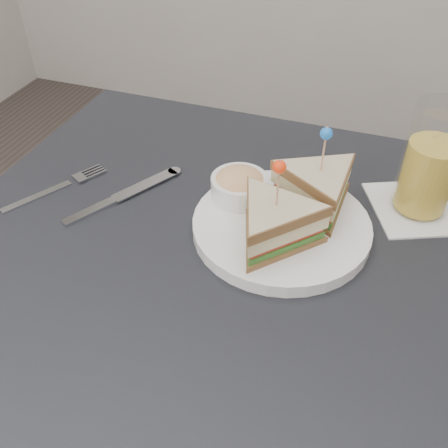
% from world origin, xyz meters
% --- Properties ---
extents(table, '(0.80, 0.80, 0.75)m').
position_xyz_m(table, '(0.00, 0.00, 0.67)').
color(table, black).
rests_on(table, ground).
extents(plate_meal, '(0.32, 0.32, 0.15)m').
position_xyz_m(plate_meal, '(0.08, 0.08, 0.79)').
color(plate_meal, white).
rests_on(plate_meal, table).
extents(cutlery_fork, '(0.10, 0.16, 0.01)m').
position_xyz_m(cutlery_fork, '(-0.29, 0.06, 0.75)').
color(cutlery_fork, silver).
rests_on(cutlery_fork, table).
extents(cutlery_knife, '(0.12, 0.20, 0.01)m').
position_xyz_m(cutlery_knife, '(-0.18, 0.07, 0.75)').
color(cutlery_knife, silver).
rests_on(cutlery_knife, table).
extents(drink_set, '(0.18, 0.18, 0.17)m').
position_xyz_m(drink_set, '(0.26, 0.20, 0.83)').
color(drink_set, white).
rests_on(drink_set, table).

